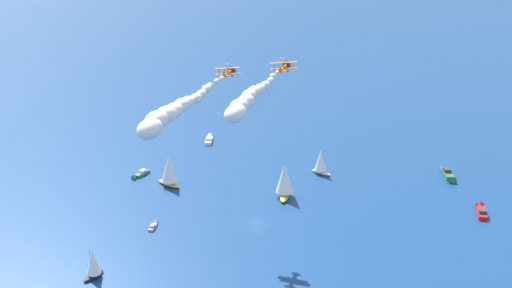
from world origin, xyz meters
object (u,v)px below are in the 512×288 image
(motorboat_inshore, at_px, (448,175))
(sailboat_trailing, at_px, (321,162))
(biplane_wingman, at_px, (284,67))
(motorboat_near_centre, at_px, (481,211))
(sailboat_ahead, at_px, (169,170))
(sailboat_offshore, at_px, (285,180))
(wingwalker_wingman, at_px, (283,59))
(motorboat_far_port, at_px, (140,174))
(biplane_lead, at_px, (228,73))
(sailboat_outer_ring_a, at_px, (93,264))
(motorboat_far_stbd, at_px, (209,139))
(motorboat_mid_cluster, at_px, (153,226))
(wingwalker_lead, at_px, (227,65))

(motorboat_inshore, relative_size, sailboat_trailing, 1.13)
(biplane_wingman, bearing_deg, sailboat_trailing, 65.61)
(motorboat_near_centre, relative_size, sailboat_ahead, 0.82)
(motorboat_near_centre, relative_size, sailboat_offshore, 0.76)
(biplane_wingman, relative_size, wingwalker_wingman, 4.76)
(motorboat_far_port, relative_size, biplane_lead, 1.04)
(motorboat_far_port, relative_size, wingwalker_wingman, 4.95)
(motorboat_far_port, height_order, sailboat_outer_ring_a, sailboat_outer_ring_a)
(biplane_wingman, bearing_deg, biplane_lead, 142.13)
(biplane_lead, relative_size, wingwalker_wingman, 4.76)
(sailboat_outer_ring_a, bearing_deg, sailboat_offshore, 38.86)
(motorboat_far_port, distance_m, sailboat_outer_ring_a, 64.79)
(motorboat_far_port, bearing_deg, sailboat_trailing, -3.08)
(motorboat_far_stbd, bearing_deg, motorboat_mid_cluster, -103.67)
(motorboat_far_port, distance_m, biplane_wingman, 78.43)
(sailboat_ahead, relative_size, motorboat_mid_cluster, 2.16)
(motorboat_near_centre, distance_m, sailboat_trailing, 55.22)
(motorboat_far_port, height_order, biplane_wingman, biplane_wingman)
(sailboat_offshore, bearing_deg, sailboat_trailing, 50.32)
(motorboat_far_stbd, distance_m, wingwalker_lead, 82.14)
(motorboat_far_stbd, relative_size, sailboat_offshore, 0.75)
(motorboat_far_port, height_order, motorboat_mid_cluster, motorboat_far_port)
(motorboat_far_stbd, bearing_deg, sailboat_ahead, -108.01)
(motorboat_far_stbd, xyz_separation_m, biplane_lead, (4.71, -68.31, 43.41))
(sailboat_trailing, distance_m, motorboat_mid_cluster, 65.75)
(motorboat_mid_cluster, bearing_deg, wingwalker_wingman, -10.53)
(motorboat_far_port, bearing_deg, sailboat_outer_ring_a, -95.51)
(motorboat_inshore, xyz_separation_m, sailboat_trailing, (-42.90, 7.35, 3.64))
(sailboat_outer_ring_a, bearing_deg, biplane_wingman, 21.02)
(motorboat_inshore, bearing_deg, wingwalker_lead, -162.58)
(sailboat_ahead, height_order, wingwalker_wingman, wingwalker_wingman)
(sailboat_offshore, distance_m, biplane_lead, 44.24)
(motorboat_inshore, distance_m, sailboat_trailing, 43.68)
(wingwalker_lead, bearing_deg, biplane_wingman, -37.69)
(motorboat_far_port, bearing_deg, sailboat_offshore, -24.40)
(sailboat_offshore, bearing_deg, motorboat_far_port, 155.60)
(motorboat_far_stbd, height_order, motorboat_inshore, motorboat_inshore)
(sailboat_outer_ring_a, xyz_separation_m, biplane_wingman, (49.25, 18.92, 43.98))
(sailboat_offshore, relative_size, sailboat_ahead, 1.07)
(motorboat_far_stbd, relative_size, sailboat_ahead, 0.81)
(wingwalker_wingman, bearing_deg, motorboat_mid_cluster, 169.47)
(sailboat_ahead, xyz_separation_m, wingwalker_lead, (18.43, -25.29, 40.70))
(motorboat_far_stbd, bearing_deg, wingwalker_wingman, -76.91)
(biplane_lead, bearing_deg, motorboat_far_stbd, 93.94)
(sailboat_ahead, bearing_deg, biplane_lead, -53.70)
(sailboat_offshore, relative_size, biplane_wingman, 1.80)
(sailboat_trailing, bearing_deg, wingwalker_lead, -136.76)
(sailboat_trailing, bearing_deg, motorboat_near_centre, -39.46)
(motorboat_near_centre, height_order, wingwalker_wingman, wingwalker_wingman)
(motorboat_far_stbd, height_order, biplane_lead, biplane_lead)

